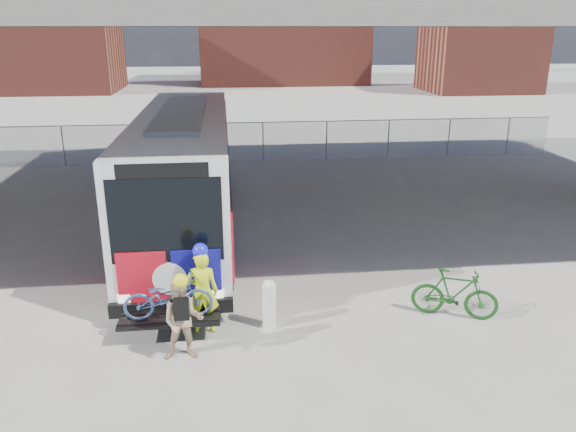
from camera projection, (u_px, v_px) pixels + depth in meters
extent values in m
plane|color=#9E9991|center=(258.00, 262.00, 15.03)|extent=(160.00, 160.00, 0.00)
cube|color=silver|center=(185.00, 168.00, 16.89)|extent=(2.55, 12.00, 3.20)
cube|color=black|center=(185.00, 144.00, 17.15)|extent=(2.61, 11.00, 1.28)
cube|color=black|center=(166.00, 220.00, 11.16)|extent=(2.24, 0.12, 1.76)
cube|color=black|center=(162.00, 170.00, 10.83)|extent=(1.78, 0.12, 0.30)
cube|color=black|center=(172.00, 307.00, 11.67)|extent=(2.55, 0.20, 0.30)
cube|color=#AE0D1B|center=(142.00, 279.00, 11.43)|extent=(1.00, 0.08, 1.20)
cube|color=navy|center=(197.00, 277.00, 11.55)|extent=(1.00, 0.08, 1.20)
cylinder|color=silver|center=(170.00, 279.00, 11.47)|extent=(0.70, 0.06, 0.70)
cube|color=gray|center=(182.00, 112.00, 16.35)|extent=(1.28, 7.20, 0.14)
cube|color=black|center=(170.00, 319.00, 11.20)|extent=(2.00, 0.70, 0.06)
cylinder|color=black|center=(127.00, 275.00, 13.08)|extent=(0.30, 1.00, 1.00)
cylinder|color=black|center=(227.00, 270.00, 13.33)|extent=(0.30, 1.00, 1.00)
cylinder|color=black|center=(163.00, 180.00, 21.18)|extent=(0.30, 1.00, 1.00)
cylinder|color=black|center=(224.00, 178.00, 21.43)|extent=(0.30, 1.00, 1.00)
cube|color=#AE0D1B|center=(122.00, 234.00, 13.37)|extent=(0.06, 2.60, 1.70)
cube|color=navy|center=(132.00, 213.00, 14.88)|extent=(0.06, 1.40, 1.70)
cube|color=#AE0D1B|center=(231.00, 230.00, 13.66)|extent=(0.06, 2.60, 1.70)
cube|color=navy|center=(230.00, 210.00, 15.16)|extent=(0.06, 1.40, 1.70)
imported|color=#39507D|center=(168.00, 297.00, 11.04)|extent=(1.78, 0.73, 0.91)
cube|color=#605E59|center=(246.00, 0.00, 16.64)|extent=(40.00, 16.00, 1.50)
cylinder|color=gray|center=(63.00, 146.00, 25.18)|extent=(0.06, 0.06, 1.80)
cylinder|color=gray|center=(154.00, 144.00, 25.61)|extent=(0.06, 0.06, 1.80)
cylinder|color=gray|center=(242.00, 142.00, 26.04)|extent=(0.06, 0.06, 1.80)
cylinder|color=gray|center=(327.00, 141.00, 26.47)|extent=(0.06, 0.06, 1.80)
cylinder|color=gray|center=(409.00, 139.00, 26.90)|extent=(0.06, 0.06, 1.80)
cylinder|color=gray|center=(488.00, 137.00, 27.33)|extent=(0.06, 0.06, 1.80)
plane|color=gray|center=(242.00, 142.00, 26.04)|extent=(30.00, 0.00, 30.00)
cube|color=gray|center=(241.00, 123.00, 25.74)|extent=(30.00, 0.05, 0.04)
cube|color=brown|center=(41.00, 38.00, 53.87)|extent=(14.00, 10.00, 10.00)
cube|color=brown|center=(282.00, 27.00, 62.71)|extent=(18.00, 12.00, 12.00)
cube|color=brown|center=(480.00, 49.00, 53.99)|extent=(10.00, 8.00, 8.00)
cylinder|color=white|center=(269.00, 307.00, 11.64)|extent=(0.28, 0.28, 0.94)
sphere|color=white|center=(269.00, 286.00, 11.49)|extent=(0.28, 0.28, 0.28)
imported|color=#E3F71A|center=(202.00, 292.00, 11.36)|extent=(0.67, 0.46, 1.77)
sphere|color=#1B1EEC|center=(200.00, 251.00, 11.07)|extent=(0.31, 0.31, 0.31)
imported|color=tan|center=(183.00, 321.00, 10.43)|extent=(0.78, 0.62, 1.60)
sphere|color=#F0FF1A|center=(180.00, 281.00, 10.17)|extent=(0.28, 0.28, 0.28)
cube|color=black|center=(181.00, 309.00, 10.13)|extent=(0.28, 0.16, 0.40)
imported|color=#164616|center=(455.00, 294.00, 12.05)|extent=(1.88, 1.18, 1.10)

